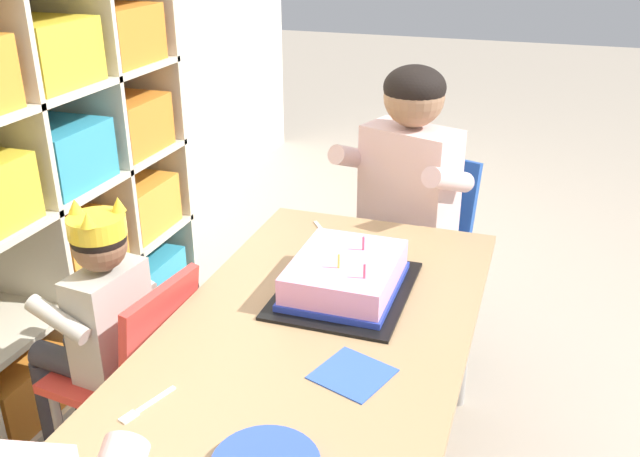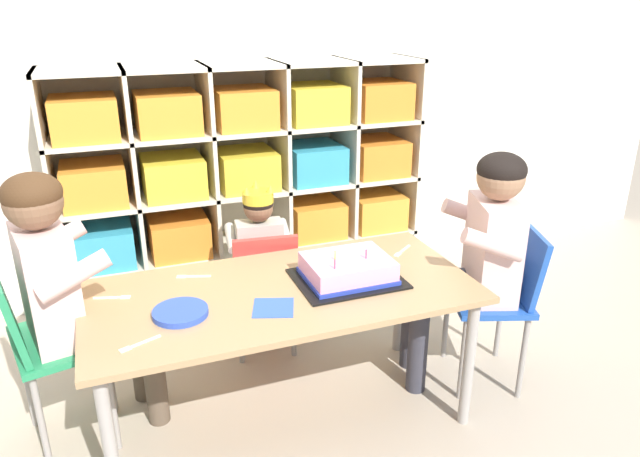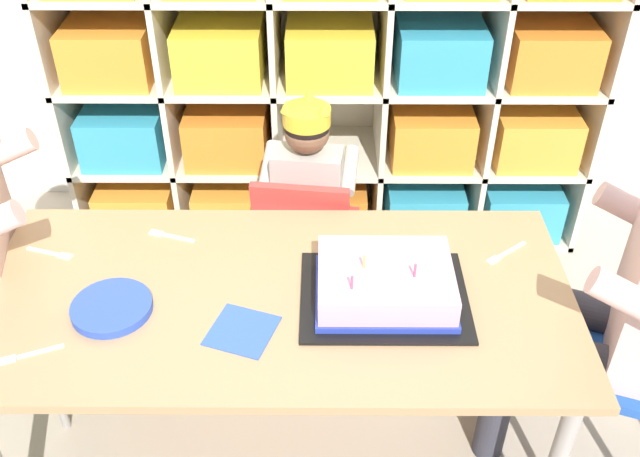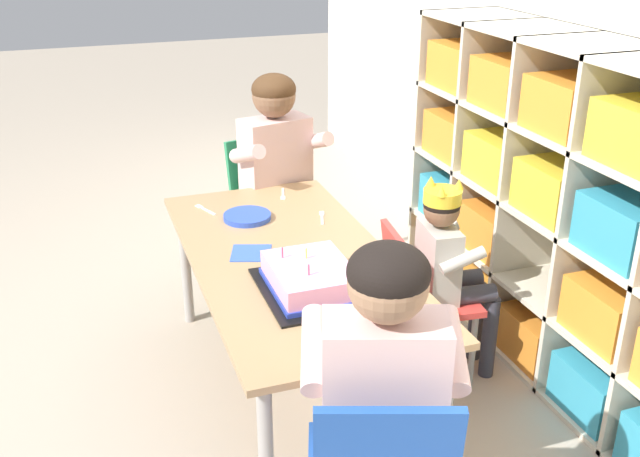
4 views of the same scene
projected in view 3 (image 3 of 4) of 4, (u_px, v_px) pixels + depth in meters
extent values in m
plane|color=tan|center=(284.00, 441.00, 2.06)|extent=(16.00, 16.00, 0.00)
cube|color=beige|center=(329.00, 53.00, 2.67)|extent=(1.88, 0.01, 1.28)
cube|color=beige|center=(66.00, 75.00, 2.52)|extent=(0.02, 0.39, 1.28)
cube|color=beige|center=(171.00, 75.00, 2.52)|extent=(0.02, 0.39, 1.28)
cube|color=beige|center=(277.00, 75.00, 2.52)|extent=(0.02, 0.39, 1.28)
cube|color=beige|center=(382.00, 75.00, 2.52)|extent=(0.02, 0.39, 1.28)
cube|color=beige|center=(488.00, 76.00, 2.52)|extent=(0.02, 0.39, 1.28)
cube|color=beige|center=(593.00, 76.00, 2.51)|extent=(0.02, 0.39, 1.28)
cube|color=beige|center=(328.00, 219.00, 2.90)|extent=(1.88, 0.39, 0.02)
cube|color=beige|center=(329.00, 152.00, 2.71)|extent=(1.88, 0.39, 0.02)
cube|color=beige|center=(329.00, 75.00, 2.52)|extent=(1.88, 0.39, 0.02)
cube|color=orange|center=(140.00, 200.00, 2.82)|extent=(0.29, 0.32, 0.19)
cube|color=orange|center=(234.00, 200.00, 2.82)|extent=(0.29, 0.32, 0.19)
cube|color=orange|center=(328.00, 200.00, 2.82)|extent=(0.29, 0.32, 0.19)
cube|color=teal|center=(423.00, 201.00, 2.82)|extent=(0.29, 0.32, 0.19)
cube|color=teal|center=(517.00, 201.00, 2.82)|extent=(0.29, 0.32, 0.19)
cube|color=teal|center=(127.00, 130.00, 2.63)|extent=(0.29, 0.32, 0.19)
cube|color=orange|center=(228.00, 130.00, 2.63)|extent=(0.29, 0.32, 0.19)
cube|color=orange|center=(430.00, 131.00, 2.63)|extent=(0.29, 0.32, 0.19)
cube|color=orange|center=(531.00, 131.00, 2.63)|extent=(0.29, 0.32, 0.19)
cube|color=orange|center=(112.00, 49.00, 2.44)|extent=(0.29, 0.32, 0.19)
cube|color=yellow|center=(221.00, 49.00, 2.44)|extent=(0.29, 0.32, 0.19)
cube|color=yellow|center=(330.00, 49.00, 2.44)|extent=(0.29, 0.32, 0.19)
cube|color=teal|center=(439.00, 49.00, 2.44)|extent=(0.29, 0.32, 0.19)
cube|color=orange|center=(548.00, 50.00, 2.43)|extent=(0.29, 0.32, 0.19)
cube|color=#A37F56|center=(277.00, 297.00, 1.72)|extent=(1.43, 0.68, 0.02)
cylinder|color=#9E9993|center=(66.00, 303.00, 2.12)|extent=(0.04, 0.04, 0.55)
cylinder|color=#9E9993|center=(505.00, 304.00, 2.11)|extent=(0.04, 0.04, 0.55)
cube|color=red|center=(308.00, 234.00, 2.29)|extent=(0.34, 0.34, 0.03)
cube|color=red|center=(301.00, 223.00, 2.08)|extent=(0.29, 0.10, 0.28)
cylinder|color=gray|center=(348.00, 255.00, 2.48)|extent=(0.02, 0.02, 0.32)
cylinder|color=gray|center=(279.00, 249.00, 2.50)|extent=(0.02, 0.02, 0.32)
cylinder|color=gray|center=(342.00, 304.00, 2.28)|extent=(0.02, 0.02, 0.32)
cylinder|color=gray|center=(266.00, 297.00, 2.31)|extent=(0.02, 0.02, 0.32)
cube|color=#B2ADA3|center=(308.00, 193.00, 2.20)|extent=(0.22, 0.14, 0.29)
sphere|color=brown|center=(307.00, 131.00, 2.07)|extent=(0.13, 0.13, 0.13)
ellipsoid|color=black|center=(307.00, 125.00, 2.06)|extent=(0.14, 0.14, 0.10)
cylinder|color=yellow|center=(307.00, 116.00, 2.04)|extent=(0.14, 0.14, 0.05)
cone|color=yellow|center=(309.00, 93.00, 2.06)|extent=(0.04, 0.04, 0.04)
cone|color=yellow|center=(324.00, 108.00, 1.99)|extent=(0.04, 0.04, 0.04)
cone|color=yellow|center=(287.00, 106.00, 2.00)|extent=(0.04, 0.04, 0.04)
cylinder|color=#33333D|center=(331.00, 206.00, 2.35)|extent=(0.09, 0.22, 0.07)
cylinder|color=#33333D|center=(293.00, 203.00, 2.36)|extent=(0.09, 0.22, 0.07)
cylinder|color=#33333D|center=(334.00, 234.00, 2.56)|extent=(0.06, 0.06, 0.34)
cylinder|color=#33333D|center=(299.00, 232.00, 2.57)|extent=(0.06, 0.06, 0.34)
cylinder|color=#B2ADA3|center=(350.00, 171.00, 2.19)|extent=(0.06, 0.18, 0.10)
cylinder|color=#B2ADA3|center=(269.00, 165.00, 2.21)|extent=(0.06, 0.18, 0.10)
cylinder|color=gray|center=(51.00, 379.00, 1.98)|extent=(0.02, 0.02, 0.41)
cylinder|color=gray|center=(59.00, 303.00, 2.22)|extent=(0.02, 0.02, 0.41)
cylinder|color=brown|center=(43.00, 292.00, 1.88)|extent=(0.31, 0.16, 0.10)
cylinder|color=brown|center=(49.00, 250.00, 2.02)|extent=(0.31, 0.16, 0.10)
cylinder|color=brown|center=(118.00, 348.00, 2.05)|extent=(0.08, 0.08, 0.43)
cylinder|color=brown|center=(118.00, 306.00, 2.19)|extent=(0.08, 0.08, 0.43)
cube|color=#1E4CA8|center=(635.00, 358.00, 1.78)|extent=(0.41, 0.45, 0.03)
cylinder|color=gray|center=(571.00, 358.00, 2.06)|extent=(0.02, 0.02, 0.38)
cylinder|color=gray|center=(562.00, 444.00, 1.82)|extent=(0.02, 0.02, 0.38)
cylinder|color=#33333D|center=(578.00, 309.00, 1.87)|extent=(0.32, 0.19, 0.10)
cylinder|color=#33333D|center=(574.00, 358.00, 1.73)|extent=(0.32, 0.19, 0.10)
cylinder|color=#33333D|center=(507.00, 356.00, 2.05)|extent=(0.08, 0.08, 0.40)
cylinder|color=#33333D|center=(497.00, 403.00, 1.91)|extent=(0.08, 0.08, 0.40)
cube|color=black|center=(384.00, 296.00, 1.70)|extent=(0.40, 0.31, 0.01)
cube|color=#EF9EC6|center=(385.00, 282.00, 1.67)|extent=(0.31, 0.25, 0.08)
cube|color=#283DB2|center=(384.00, 292.00, 1.69)|extent=(0.32, 0.26, 0.02)
cylinder|color=#E54C66|center=(352.00, 282.00, 1.58)|extent=(0.01, 0.01, 0.04)
cylinder|color=#E54C66|center=(415.00, 270.00, 1.61)|extent=(0.01, 0.01, 0.04)
cylinder|color=#EFCC4C|center=(364.00, 262.00, 1.64)|extent=(0.01, 0.01, 0.04)
cylinder|color=blue|center=(112.00, 308.00, 1.66)|extent=(0.19, 0.19, 0.02)
cube|color=#3356B7|center=(242.00, 331.00, 1.61)|extent=(0.18, 0.18, 0.00)
cube|color=white|center=(41.00, 351.00, 1.56)|extent=(0.10, 0.05, 0.00)
cube|color=white|center=(7.00, 360.00, 1.54)|extent=(0.04, 0.03, 0.00)
cube|color=white|center=(178.00, 238.00, 1.88)|extent=(0.09, 0.04, 0.00)
cube|color=white|center=(156.00, 233.00, 1.90)|extent=(0.04, 0.03, 0.00)
cube|color=white|center=(43.00, 251.00, 1.84)|extent=(0.09, 0.04, 0.00)
cube|color=white|center=(65.00, 256.00, 1.82)|extent=(0.04, 0.03, 0.00)
cube|color=white|center=(512.00, 250.00, 1.84)|extent=(0.09, 0.07, 0.00)
cube|color=white|center=(493.00, 260.00, 1.81)|extent=(0.04, 0.04, 0.00)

